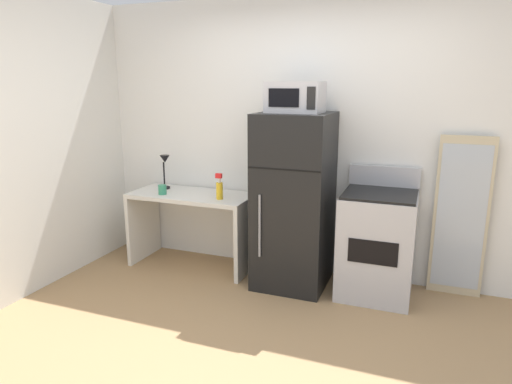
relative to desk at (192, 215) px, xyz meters
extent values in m
plane|color=#9E7A51|center=(1.13, -1.35, -0.53)|extent=(12.00, 12.00, 0.00)
cube|color=white|center=(1.13, 0.35, 0.77)|extent=(5.00, 0.10, 2.60)
cube|color=silver|center=(0.00, 0.00, 0.20)|extent=(1.22, 0.56, 0.04)
cube|color=silver|center=(-0.59, 0.00, -0.17)|extent=(0.04, 0.56, 0.71)
cube|color=silver|center=(0.59, 0.00, -0.17)|extent=(0.04, 0.56, 0.71)
cylinder|color=black|center=(-0.37, 0.09, 0.23)|extent=(0.11, 0.11, 0.02)
cylinder|color=black|center=(-0.37, 0.09, 0.37)|extent=(0.02, 0.02, 0.26)
cone|color=black|center=(-0.34, 0.07, 0.54)|extent=(0.10, 0.10, 0.08)
cylinder|color=yellow|center=(0.36, -0.10, 0.30)|extent=(0.06, 0.06, 0.16)
cylinder|color=white|center=(0.36, -0.10, 0.40)|extent=(0.02, 0.02, 0.04)
cube|color=red|center=(0.36, -0.11, 0.45)|extent=(0.06, 0.03, 0.04)
cylinder|color=#338C66|center=(-0.25, -0.13, 0.27)|extent=(0.08, 0.08, 0.09)
cube|color=black|center=(1.07, -0.05, 0.26)|extent=(0.63, 0.66, 1.57)
cube|color=black|center=(1.07, -0.38, 0.60)|extent=(0.62, 0.00, 0.01)
cylinder|color=gray|center=(0.87, -0.39, 0.10)|extent=(0.02, 0.02, 0.55)
cube|color=#B7B7BC|center=(1.07, -0.07, 1.17)|extent=(0.46, 0.34, 0.26)
cube|color=black|center=(1.02, -0.24, 1.17)|extent=(0.26, 0.01, 0.15)
cube|color=black|center=(1.25, -0.24, 1.17)|extent=(0.07, 0.01, 0.18)
cube|color=#B7B7BC|center=(1.81, -0.02, -0.08)|extent=(0.62, 0.60, 0.90)
cube|color=black|center=(1.81, -0.02, 0.38)|extent=(0.59, 0.58, 0.02)
cube|color=#B7B7BC|center=(1.81, 0.26, 0.48)|extent=(0.62, 0.04, 0.18)
cube|color=black|center=(1.81, -0.32, -0.03)|extent=(0.39, 0.01, 0.20)
cube|color=#C6B793|center=(2.47, 0.24, 0.17)|extent=(0.44, 0.03, 1.40)
cube|color=#B2BCC6|center=(2.47, 0.22, 0.17)|extent=(0.39, 0.00, 1.26)
camera|label=1|loc=(2.17, -3.87, 1.30)|focal=31.98mm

